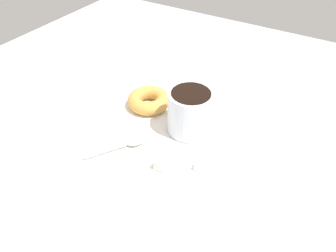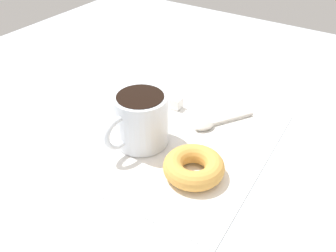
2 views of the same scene
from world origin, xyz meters
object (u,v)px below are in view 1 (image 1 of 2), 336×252
spoon (128,144)px  coffee_cup (191,111)px  donut (149,100)px  sugar_cube (199,166)px  sugar_cube_extra (161,164)px

spoon → coffee_cup: bearing=53.6°
donut → sugar_cube: bearing=-31.7°
coffee_cup → donut: (-10.92, 2.10, -2.92)cm
coffee_cup → sugar_cube: (6.40, -8.60, -3.64)cm
spoon → sugar_cube: (13.76, 1.40, 0.31)cm
coffee_cup → spoon: 13.03cm
spoon → sugar_cube_extra: 8.34cm
coffee_cup → sugar_cube_extra: bearing=-86.2°
donut → sugar_cube_extra: size_ratio=4.62×
spoon → sugar_cube_extra: size_ratio=5.47×
coffee_cup → sugar_cube: size_ratio=8.12×
coffee_cup → sugar_cube: 11.32cm
coffee_cup → sugar_cube_extra: coffee_cup is taller
donut → coffee_cup: bearing=-10.9°
donut → sugar_cube: size_ratio=6.18×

